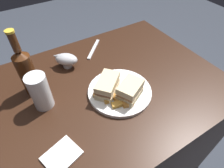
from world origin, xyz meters
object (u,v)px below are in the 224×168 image
object	(u,v)px
plate	(120,91)
napkin	(62,156)
pint_glass	(41,94)
sandwich_half_left	(107,86)
sandwich_half_right	(130,90)
gravy_boat	(66,59)
cider_bottle	(26,70)
fork	(94,49)

from	to	relation	value
plate	napkin	distance (m)	0.34
pint_glass	sandwich_half_left	bearing A→B (deg)	161.63
sandwich_half_right	plate	bearing A→B (deg)	-72.39
sandwich_half_right	gravy_boat	distance (m)	0.35
pint_glass	gravy_boat	size ratio (longest dim) A/B	1.22
pint_glass	gravy_boat	world-z (taller)	pint_glass
pint_glass	cider_bottle	size ratio (longest dim) A/B	0.53
napkin	fork	world-z (taller)	napkin
cider_bottle	sandwich_half_right	bearing A→B (deg)	141.35
napkin	gravy_boat	bearing A→B (deg)	-114.35
cider_bottle	napkin	bearing A→B (deg)	89.15
gravy_boat	sandwich_half_right	bearing A→B (deg)	112.77
napkin	fork	size ratio (longest dim) A/B	0.61
sandwich_half_left	gravy_boat	bearing A→B (deg)	-73.43
plate	gravy_boat	xyz separation A→B (m)	(0.12, -0.28, 0.03)
plate	sandwich_half_left	distance (m)	0.07
plate	sandwich_half_left	size ratio (longest dim) A/B	1.91
gravy_boat	cider_bottle	bearing A→B (deg)	21.84
plate	sandwich_half_right	size ratio (longest dim) A/B	2.12
cider_bottle	gravy_boat	bearing A→B (deg)	-158.16
plate	sandwich_half_right	bearing A→B (deg)	107.61
napkin	sandwich_half_left	bearing A→B (deg)	-149.46
sandwich_half_right	napkin	distance (m)	0.34
gravy_boat	fork	size ratio (longest dim) A/B	0.69
plate	gravy_boat	size ratio (longest dim) A/B	2.15
plate	pint_glass	world-z (taller)	pint_glass
fork	pint_glass	bearing A→B (deg)	168.48
sandwich_half_left	pint_glass	xyz separation A→B (m)	(0.24, -0.08, 0.02)
sandwich_half_right	pint_glass	size ratio (longest dim) A/B	0.83
cider_bottle	pint_glass	bearing A→B (deg)	97.97
cider_bottle	napkin	world-z (taller)	cider_bottle
sandwich_half_right	fork	xyz separation A→B (m)	(-0.04, -0.38, -0.05)
sandwich_half_right	sandwich_half_left	bearing A→B (deg)	-49.20
sandwich_half_left	gravy_boat	size ratio (longest dim) A/B	1.12
gravy_boat	plate	bearing A→B (deg)	113.63
pint_glass	gravy_boat	bearing A→B (deg)	-133.46
cider_bottle	fork	size ratio (longest dim) A/B	1.57
sandwich_half_left	cider_bottle	xyz separation A→B (m)	(0.26, -0.18, 0.06)
sandwich_half_left	napkin	distance (m)	0.31
gravy_boat	napkin	distance (m)	0.45
sandwich_half_left	fork	size ratio (longest dim) A/B	0.77
sandwich_half_left	napkin	xyz separation A→B (m)	(0.26, 0.15, -0.04)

